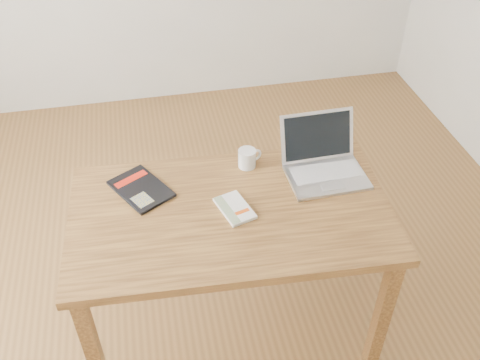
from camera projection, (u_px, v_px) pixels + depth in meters
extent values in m
plane|color=brown|center=(199.00, 293.00, 2.78)|extent=(4.00, 4.00, 0.00)
cube|color=brown|center=(231.00, 213.00, 2.18)|extent=(1.35, 0.82, 0.04)
cube|color=brown|center=(94.00, 352.00, 2.11)|extent=(0.06, 0.06, 0.71)
cube|color=brown|center=(382.00, 315.00, 2.25)|extent=(0.06, 0.06, 0.71)
cube|color=brown|center=(101.00, 237.00, 2.59)|extent=(0.06, 0.06, 0.71)
cube|color=brown|center=(339.00, 212.00, 2.73)|extent=(0.06, 0.06, 0.71)
cube|color=silver|center=(235.00, 208.00, 2.16)|extent=(0.16, 0.20, 0.01)
cube|color=white|center=(235.00, 208.00, 2.16)|extent=(0.16, 0.20, 0.01)
cube|color=gray|center=(227.00, 210.00, 2.14)|extent=(0.09, 0.18, 0.00)
cube|color=#DC4E0F|center=(242.00, 212.00, 2.14)|extent=(0.06, 0.03, 0.00)
cube|color=black|center=(141.00, 189.00, 2.26)|extent=(0.29, 0.32, 0.01)
cube|color=red|center=(131.00, 179.00, 2.29)|extent=(0.15, 0.11, 0.00)
cube|color=gray|center=(142.00, 200.00, 2.19)|extent=(0.10, 0.10, 0.00)
cube|color=silver|center=(327.00, 177.00, 2.31)|extent=(0.34, 0.24, 0.02)
cube|color=silver|center=(325.00, 172.00, 2.33)|extent=(0.29, 0.13, 0.00)
cube|color=#BCBCC1|center=(333.00, 186.00, 2.26)|extent=(0.10, 0.05, 0.00)
cube|color=silver|center=(317.00, 136.00, 2.36)|extent=(0.34, 0.09, 0.21)
cube|color=black|center=(318.00, 136.00, 2.35)|extent=(0.30, 0.08, 0.19)
cylinder|color=white|center=(247.00, 158.00, 2.36)|extent=(0.08, 0.08, 0.08)
cylinder|color=black|center=(247.00, 151.00, 2.33)|extent=(0.06, 0.06, 0.01)
torus|color=white|center=(256.00, 155.00, 2.38)|extent=(0.06, 0.03, 0.06)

